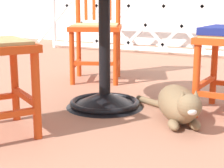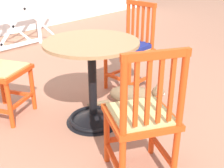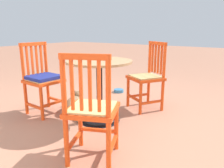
# 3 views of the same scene
# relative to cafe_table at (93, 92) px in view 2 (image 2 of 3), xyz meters

# --- Properties ---
(ground_plane) EXTENTS (24.00, 24.00, 0.00)m
(ground_plane) POSITION_rel_cafe_table_xyz_m (-0.03, -0.19, -0.28)
(ground_plane) COLOR #A36B51
(cafe_table) EXTENTS (0.76, 0.76, 0.73)m
(cafe_table) POSITION_rel_cafe_table_xyz_m (0.00, 0.00, 0.00)
(cafe_table) COLOR black
(cafe_table) RESTS_ON ground_plane
(orange_chair_facing_out) EXTENTS (0.43, 0.43, 0.91)m
(orange_chair_facing_out) POSITION_rel_cafe_table_xyz_m (0.76, 0.20, 0.16)
(orange_chair_facing_out) COLOR #D64214
(orange_chair_facing_out) RESTS_ON ground_plane
(orange_chair_by_planter) EXTENTS (0.55, 0.55, 0.91)m
(orange_chair_by_planter) POSITION_rel_cafe_table_xyz_m (-0.28, -0.71, 0.15)
(orange_chair_by_planter) COLOR #D64214
(orange_chair_by_planter) RESTS_ON ground_plane
(tabby_cat) EXTENTS (0.55, 0.57, 0.23)m
(tabby_cat) POSITION_rel_cafe_table_xyz_m (0.50, -0.08, -0.19)
(tabby_cat) COLOR brown
(tabby_cat) RESTS_ON ground_plane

